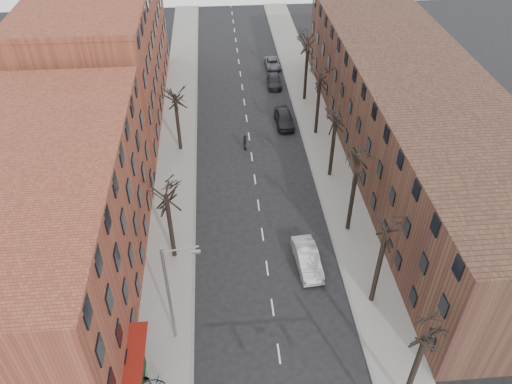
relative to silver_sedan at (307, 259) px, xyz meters
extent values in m
cube|color=gray|center=(-11.28, 19.00, -0.74)|extent=(4.00, 90.00, 0.15)
cube|color=gray|center=(4.72, 19.00, -0.74)|extent=(4.00, 90.00, 0.15)
cube|color=brown|center=(-19.28, -1.00, 5.18)|extent=(12.00, 26.00, 12.00)
cube|color=brown|center=(-19.28, 28.00, 6.18)|extent=(12.00, 28.00, 14.00)
cube|color=#523626|center=(12.72, 14.00, 4.18)|extent=(12.00, 50.00, 10.00)
cylinder|color=slate|center=(-10.48, -6.00, 3.68)|extent=(0.20, 0.20, 9.00)
cylinder|color=slate|center=(-9.38, -6.00, 7.98)|extent=(2.39, 0.12, 0.46)
cube|color=slate|center=(-8.38, -6.00, 7.68)|extent=(0.50, 0.22, 0.14)
imported|color=#B1B3B8|center=(0.00, 0.00, 0.00)|extent=(2.12, 5.08, 1.63)
imported|color=black|center=(0.99, 22.25, 0.01)|extent=(2.09, 4.92, 1.66)
imported|color=#23212A|center=(0.96, 32.23, -0.18)|extent=(1.93, 4.44, 1.27)
imported|color=slate|center=(1.36, 37.72, -0.24)|extent=(2.08, 4.25, 1.16)
imported|color=black|center=(-3.91, 17.43, 0.08)|extent=(0.70, 1.13, 1.80)
imported|color=gray|center=(-11.89, -9.63, -0.16)|extent=(2.05, 1.15, 1.02)
camera|label=1|loc=(-6.56, -27.65, 29.73)|focal=35.00mm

